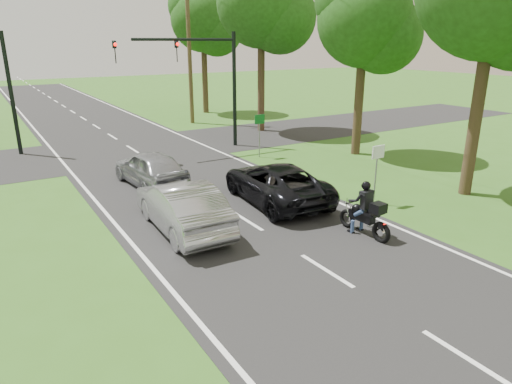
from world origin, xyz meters
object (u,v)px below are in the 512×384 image
(sign_white, at_px, (377,160))
(dark_suv, at_px, (276,182))
(traffic_signal, at_px, (202,70))
(utility_pole_far, at_px, (189,48))
(silver_suv, at_px, (150,168))
(motorcycle_rider, at_px, (366,214))
(silver_sedan, at_px, (182,206))
(sign_green, at_px, (260,125))

(sign_white, bearing_deg, dark_suv, 143.78)
(traffic_signal, bearing_deg, utility_pole_far, 70.32)
(silver_suv, bearing_deg, sign_white, 128.44)
(silver_suv, relative_size, sign_white, 1.98)
(traffic_signal, relative_size, utility_pole_far, 0.64)
(silver_suv, distance_m, sign_white, 8.74)
(silver_suv, bearing_deg, motorcycle_rider, 109.39)
(utility_pole_far, bearing_deg, silver_suv, -120.53)
(motorcycle_rider, xyz_separation_m, utility_pole_far, (3.77, 20.87, 4.42))
(silver_sedan, relative_size, utility_pole_far, 0.46)
(dark_suv, distance_m, sign_white, 3.63)
(motorcycle_rider, distance_m, traffic_signal, 13.36)
(motorcycle_rider, bearing_deg, sign_white, 36.07)
(dark_suv, height_order, silver_sedan, silver_sedan)
(traffic_signal, bearing_deg, silver_sedan, -119.14)
(dark_suv, xyz_separation_m, traffic_signal, (1.48, 8.94, 3.43))
(utility_pole_far, relative_size, sign_white, 4.71)
(sign_green, bearing_deg, motorcycle_rider, -104.09)
(silver_suv, relative_size, traffic_signal, 0.66)
(dark_suv, distance_m, traffic_signal, 9.69)
(sign_white, bearing_deg, motorcycle_rider, -140.82)
(sign_white, relative_size, sign_green, 1.00)
(motorcycle_rider, xyz_separation_m, silver_suv, (-3.74, 8.13, 0.06))
(traffic_signal, bearing_deg, silver_suv, -134.47)
(traffic_signal, height_order, utility_pole_far, utility_pole_far)
(dark_suv, height_order, sign_white, sign_white)
(dark_suv, relative_size, sign_green, 2.37)
(motorcycle_rider, height_order, silver_suv, motorcycle_rider)
(sign_green, bearing_deg, silver_sedan, -136.34)
(dark_suv, relative_size, silver_suv, 1.20)
(silver_suv, bearing_deg, sign_green, -169.84)
(motorcycle_rider, xyz_separation_m, silver_sedan, (-4.46, 3.24, 0.10))
(motorcycle_rider, distance_m, silver_sedan, 5.51)
(utility_pole_far, relative_size, sign_green, 4.71)
(dark_suv, xyz_separation_m, silver_suv, (-3.18, 4.20, 0.02))
(silver_sedan, distance_m, silver_suv, 4.94)
(motorcycle_rider, xyz_separation_m, dark_suv, (-0.57, 3.93, 0.04))
(motorcycle_rider, bearing_deg, sign_green, 72.80)
(motorcycle_rider, bearing_deg, dark_suv, 95.07)
(silver_suv, xyz_separation_m, sign_green, (6.21, 1.72, 0.87))
(silver_suv, xyz_separation_m, traffic_signal, (4.65, 4.74, 3.41))
(motorcycle_rider, bearing_deg, silver_sedan, 140.90)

